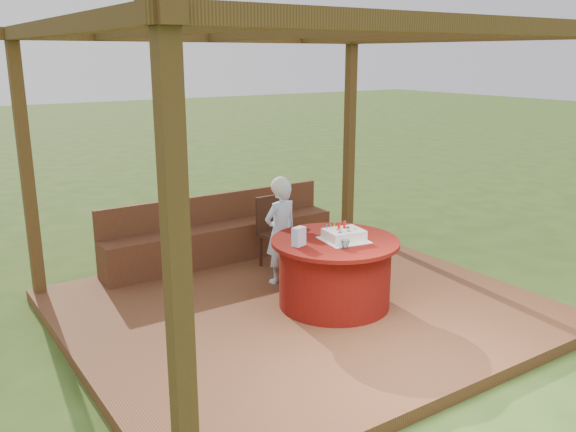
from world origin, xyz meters
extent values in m
plane|color=#334E1A|center=(0.00, 0.00, 0.00)|extent=(60.00, 60.00, 0.00)
cube|color=brown|center=(0.00, 0.00, 0.06)|extent=(4.50, 4.00, 0.12)
cube|color=brown|center=(-2.13, -1.88, 1.42)|extent=(0.12, 0.12, 2.60)
cube|color=brown|center=(-2.13, 1.88, 1.42)|extent=(0.12, 0.12, 2.60)
cube|color=brown|center=(2.13, 1.88, 1.42)|extent=(0.12, 0.12, 2.60)
cube|color=brown|center=(0.00, -1.88, 2.78)|extent=(4.50, 0.14, 0.12)
cube|color=brown|center=(0.00, 1.88, 2.78)|extent=(4.50, 0.14, 0.12)
cube|color=brown|center=(-2.13, 0.00, 2.78)|extent=(0.14, 4.00, 0.12)
cube|color=brown|center=(2.13, 0.00, 2.78)|extent=(0.14, 4.00, 0.12)
cube|color=brown|center=(-1.30, 0.00, 2.78)|extent=(0.10, 3.70, 0.10)
cube|color=brown|center=(0.00, 0.00, 2.78)|extent=(0.10, 3.70, 0.10)
cube|color=brown|center=(1.30, 0.00, 2.78)|extent=(0.10, 3.70, 0.10)
cube|color=brown|center=(0.00, 1.70, 0.34)|extent=(3.00, 0.42, 0.45)
cube|color=brown|center=(0.00, 1.88, 0.75)|extent=(3.00, 0.06, 0.35)
cylinder|color=maroon|center=(0.27, -0.18, 0.45)|extent=(1.12, 1.12, 0.65)
cylinder|color=maroon|center=(0.27, -0.18, 0.79)|extent=(1.27, 1.27, 0.04)
cube|color=#3A1E12|center=(0.43, 1.09, 0.51)|extent=(0.41, 0.41, 0.05)
cylinder|color=#3A1E12|center=(0.28, 0.93, 0.32)|extent=(0.04, 0.04, 0.39)
cylinder|color=#3A1E12|center=(0.60, 0.94, 0.32)|extent=(0.04, 0.04, 0.39)
cylinder|color=#3A1E12|center=(0.27, 1.24, 0.32)|extent=(0.04, 0.04, 0.39)
cylinder|color=#3A1E12|center=(0.58, 1.26, 0.32)|extent=(0.04, 0.04, 0.39)
cube|color=#3A1E12|center=(0.43, 1.27, 0.74)|extent=(0.40, 0.06, 0.45)
imported|color=#A4CEF3|center=(0.18, 0.67, 0.70)|extent=(0.45, 0.32, 1.15)
sphere|color=white|center=(0.18, 0.67, 1.21)|extent=(0.21, 0.21, 0.21)
cube|color=white|center=(0.33, -0.25, 0.81)|extent=(0.47, 0.47, 0.01)
cube|color=white|center=(0.33, -0.25, 0.87)|extent=(0.40, 0.34, 0.10)
cylinder|color=red|center=(0.30, -0.21, 0.96)|extent=(0.03, 0.03, 0.07)
cylinder|color=red|center=(0.37, -0.21, 0.96)|extent=(0.03, 0.03, 0.07)
sphere|color=blue|center=(0.23, -0.31, 0.93)|extent=(0.04, 0.04, 0.04)
sphere|color=green|center=(0.33, -0.32, 0.93)|extent=(0.04, 0.04, 0.04)
sphere|color=yellow|center=(0.43, -0.30, 0.93)|extent=(0.04, 0.04, 0.04)
sphere|color=orange|center=(0.27, -0.23, 0.93)|extent=(0.04, 0.04, 0.04)
sphere|color=red|center=(0.40, -0.22, 0.93)|extent=(0.04, 0.04, 0.04)
cube|color=#ED99C8|center=(-0.13, -0.14, 0.90)|extent=(0.14, 0.11, 0.18)
imported|color=white|center=(0.18, -0.45, 0.85)|extent=(0.09, 0.09, 0.08)
camera|label=1|loc=(-3.33, -4.71, 2.59)|focal=38.00mm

